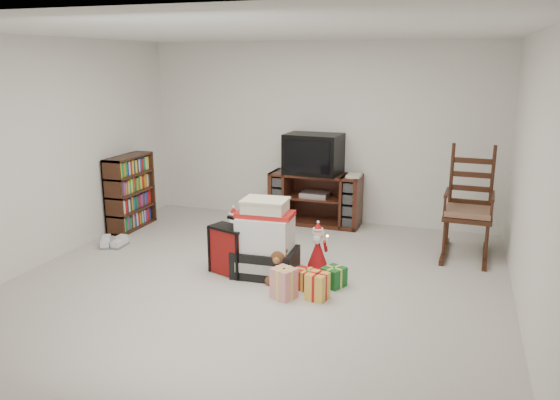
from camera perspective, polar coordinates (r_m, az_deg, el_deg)
The scene contains 13 objects.
room at distance 5.37m, azimuth -2.47°, elevation 3.75°, with size 5.01×5.01×2.51m.
tv_stand at distance 7.65m, azimuth 3.70°, elevation 0.13°, with size 1.27×0.48×0.72m.
bookshelf at distance 7.71m, azimuth -15.37°, elevation 0.67°, with size 0.27×0.82×1.00m.
rocking_chair at distance 6.76m, azimuth 19.00°, elevation -1.69°, with size 0.58×0.92×1.35m.
gift_pile at distance 5.80m, azimuth -1.54°, elevation -4.52°, with size 0.67×0.50×0.82m.
red_suitcase at distance 5.89m, azimuth -5.27°, elevation -5.23°, with size 0.45×0.34×0.62m.
stocking at distance 5.79m, azimuth -1.63°, elevation -4.85°, with size 0.31×0.13×0.66m, color #0C7411, non-canonical shape.
teddy_bear at distance 5.68m, azimuth -0.04°, elevation -7.03°, with size 0.25×0.22×0.38m.
santa_figurine at distance 6.04m, azimuth 3.95°, elevation -5.31°, with size 0.26×0.25×0.54m.
mrs_claus_figurine at distance 6.64m, azimuth -4.83°, elevation -3.49°, with size 0.26×0.25×0.54m.
sneaker_pair at distance 7.08m, azimuth -17.06°, elevation -4.33°, with size 0.34×0.28×0.09m.
gift_cluster at distance 5.42m, azimuth 3.42°, elevation -8.70°, with size 0.50×0.77×0.23m.
crt_television at distance 7.54m, azimuth 3.51°, elevation 4.85°, with size 0.78×0.60×0.55m.
Camera 1 is at (1.89, -4.93, 2.24)m, focal length 35.00 mm.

